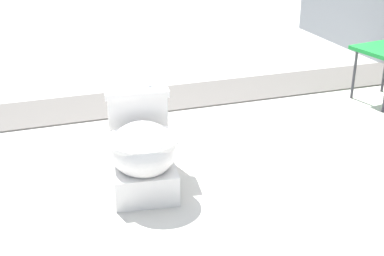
{
  "coord_description": "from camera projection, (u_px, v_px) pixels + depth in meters",
  "views": [
    {
      "loc": [
        2.83,
        -0.79,
        1.52
      ],
      "look_at": [
        0.18,
        0.12,
        0.3
      ],
      "focal_mm": 50.0,
      "sensor_mm": 36.0,
      "label": 1
    }
  ],
  "objects": [
    {
      "name": "ground_plane",
      "position": [
        165.0,
        164.0,
        3.29
      ],
      "size": [
        14.0,
        14.0,
        0.0
      ],
      "primitive_type": "plane",
      "color": "beige"
    },
    {
      "name": "gravel_strip",
      "position": [
        186.0,
        96.0,
        4.39
      ],
      "size": [
        0.56,
        8.0,
        0.01
      ],
      "primitive_type": "cube",
      "color": "#605B56",
      "rests_on": "ground"
    },
    {
      "name": "toilet",
      "position": [
        141.0,
        148.0,
        2.99
      ],
      "size": [
        0.68,
        0.46,
        0.52
      ],
      "rotation": [
        0.0,
        0.0,
        -0.14
      ],
      "color": "white",
      "rests_on": "ground"
    }
  ]
}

